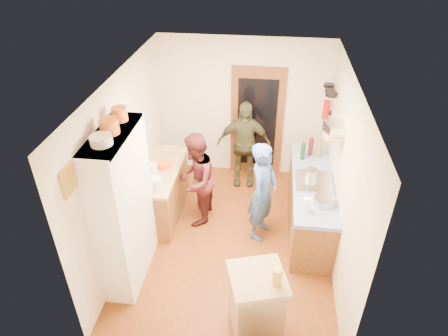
% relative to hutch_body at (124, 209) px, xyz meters
% --- Properties ---
extents(floor, '(3.00, 4.00, 0.02)m').
position_rel_hutch_body_xyz_m(floor, '(1.30, 0.80, -1.11)').
color(floor, brown).
rests_on(floor, ground).
extents(ceiling, '(3.00, 4.00, 0.02)m').
position_rel_hutch_body_xyz_m(ceiling, '(1.30, 0.80, 1.51)').
color(ceiling, silver).
rests_on(ceiling, ground).
extents(wall_back, '(3.00, 0.02, 2.60)m').
position_rel_hutch_body_xyz_m(wall_back, '(1.30, 2.81, 0.20)').
color(wall_back, silver).
rests_on(wall_back, ground).
extents(wall_front, '(3.00, 0.02, 2.60)m').
position_rel_hutch_body_xyz_m(wall_front, '(1.30, -1.21, 0.20)').
color(wall_front, silver).
rests_on(wall_front, ground).
extents(wall_left, '(0.02, 4.00, 2.60)m').
position_rel_hutch_body_xyz_m(wall_left, '(-0.21, 0.80, 0.20)').
color(wall_left, silver).
rests_on(wall_left, ground).
extents(wall_right, '(0.02, 4.00, 2.60)m').
position_rel_hutch_body_xyz_m(wall_right, '(2.81, 0.80, 0.20)').
color(wall_right, silver).
rests_on(wall_right, ground).
extents(door_frame, '(0.95, 0.06, 2.10)m').
position_rel_hutch_body_xyz_m(door_frame, '(1.55, 2.77, -0.05)').
color(door_frame, brown).
rests_on(door_frame, ground).
extents(door_glass, '(0.70, 0.02, 1.70)m').
position_rel_hutch_body_xyz_m(door_glass, '(1.55, 2.74, -0.05)').
color(door_glass, black).
rests_on(door_glass, door_frame).
extents(hutch_body, '(0.40, 1.20, 2.20)m').
position_rel_hutch_body_xyz_m(hutch_body, '(0.00, 0.00, 0.00)').
color(hutch_body, white).
rests_on(hutch_body, ground).
extents(hutch_top_shelf, '(0.40, 1.14, 0.04)m').
position_rel_hutch_body_xyz_m(hutch_top_shelf, '(0.00, 0.00, 1.08)').
color(hutch_top_shelf, white).
rests_on(hutch_top_shelf, hutch_body).
extents(plate_stack, '(0.24, 0.24, 0.10)m').
position_rel_hutch_body_xyz_m(plate_stack, '(0.00, -0.26, 1.15)').
color(plate_stack, white).
rests_on(plate_stack, hutch_top_shelf).
extents(orange_pot_a, '(0.22, 0.22, 0.17)m').
position_rel_hutch_body_xyz_m(orange_pot_a, '(0.00, -0.00, 1.19)').
color(orange_pot_a, orange).
rests_on(orange_pot_a, hutch_top_shelf).
extents(orange_pot_b, '(0.19, 0.19, 0.17)m').
position_rel_hutch_body_xyz_m(orange_pot_b, '(0.00, 0.33, 1.18)').
color(orange_pot_b, orange).
rests_on(orange_pot_b, hutch_top_shelf).
extents(left_counter_base, '(0.60, 1.40, 0.85)m').
position_rel_hutch_body_xyz_m(left_counter_base, '(0.10, 1.25, -0.68)').
color(left_counter_base, olive).
rests_on(left_counter_base, ground).
extents(left_counter_top, '(0.64, 1.44, 0.05)m').
position_rel_hutch_body_xyz_m(left_counter_top, '(0.10, 1.25, -0.23)').
color(left_counter_top, tan).
rests_on(left_counter_top, left_counter_base).
extents(toaster, '(0.28, 0.19, 0.20)m').
position_rel_hutch_body_xyz_m(toaster, '(0.15, 0.72, -0.10)').
color(toaster, white).
rests_on(toaster, left_counter_top).
extents(kettle, '(0.19, 0.19, 0.17)m').
position_rel_hutch_body_xyz_m(kettle, '(0.05, 1.12, -0.11)').
color(kettle, white).
rests_on(kettle, left_counter_top).
extents(orange_bowl, '(0.23, 0.23, 0.09)m').
position_rel_hutch_body_xyz_m(orange_bowl, '(0.18, 1.32, -0.15)').
color(orange_bowl, orange).
rests_on(orange_bowl, left_counter_top).
extents(chopping_board, '(0.30, 0.22, 0.02)m').
position_rel_hutch_body_xyz_m(chopping_board, '(0.12, 1.87, -0.19)').
color(chopping_board, tan).
rests_on(chopping_board, left_counter_top).
extents(right_counter_base, '(0.60, 2.20, 0.84)m').
position_rel_hutch_body_xyz_m(right_counter_base, '(2.50, 1.30, -0.68)').
color(right_counter_base, olive).
rests_on(right_counter_base, ground).
extents(right_counter_top, '(0.62, 2.22, 0.06)m').
position_rel_hutch_body_xyz_m(right_counter_top, '(2.50, 1.30, -0.23)').
color(right_counter_top, '#1E4FB4').
rests_on(right_counter_top, right_counter_base).
extents(hob, '(0.55, 0.58, 0.04)m').
position_rel_hutch_body_xyz_m(hob, '(2.50, 1.19, -0.18)').
color(hob, silver).
rests_on(hob, right_counter_top).
extents(pot_on_hob, '(0.19, 0.19, 0.12)m').
position_rel_hutch_body_xyz_m(pot_on_hob, '(2.45, 1.31, -0.10)').
color(pot_on_hob, silver).
rests_on(pot_on_hob, hob).
extents(bottle_a, '(0.08, 0.08, 0.29)m').
position_rel_hutch_body_xyz_m(bottle_a, '(2.35, 1.86, -0.06)').
color(bottle_a, '#143F14').
rests_on(bottle_a, right_counter_top).
extents(bottle_b, '(0.08, 0.08, 0.31)m').
position_rel_hutch_body_xyz_m(bottle_b, '(2.48, 2.00, -0.04)').
color(bottle_b, '#591419').
rests_on(bottle_b, right_counter_top).
extents(bottle_c, '(0.09, 0.09, 0.30)m').
position_rel_hutch_body_xyz_m(bottle_c, '(2.61, 1.95, -0.05)').
color(bottle_c, olive).
rests_on(bottle_c, right_counter_top).
extents(paper_towel, '(0.11, 0.11, 0.22)m').
position_rel_hutch_body_xyz_m(paper_towel, '(2.35, 0.49, -0.09)').
color(paper_towel, white).
rests_on(paper_towel, right_counter_top).
extents(mixing_bowl, '(0.34, 0.34, 0.11)m').
position_rel_hutch_body_xyz_m(mixing_bowl, '(2.60, 0.68, -0.14)').
color(mixing_bowl, silver).
rests_on(mixing_bowl, right_counter_top).
extents(island_base, '(0.69, 0.69, 0.86)m').
position_rel_hutch_body_xyz_m(island_base, '(1.77, -0.74, -0.67)').
color(island_base, tan).
rests_on(island_base, ground).
extents(island_top, '(0.77, 0.77, 0.05)m').
position_rel_hutch_body_xyz_m(island_top, '(1.77, -0.74, -0.22)').
color(island_top, tan).
rests_on(island_top, island_base).
extents(cutting_board, '(0.42, 0.37, 0.02)m').
position_rel_hutch_body_xyz_m(cutting_board, '(1.71, -0.70, -0.21)').
color(cutting_board, white).
rests_on(cutting_board, island_top).
extents(oil_jar, '(0.13, 0.13, 0.21)m').
position_rel_hutch_body_xyz_m(oil_jar, '(1.98, -0.80, -0.08)').
color(oil_jar, '#AD9E2D').
rests_on(oil_jar, island_top).
extents(pan_rail, '(0.02, 0.65, 0.02)m').
position_rel_hutch_body_xyz_m(pan_rail, '(2.76, 2.33, 0.95)').
color(pan_rail, silver).
rests_on(pan_rail, wall_right).
extents(pan_hang_a, '(0.18, 0.18, 0.05)m').
position_rel_hutch_body_xyz_m(pan_hang_a, '(2.70, 2.15, 0.82)').
color(pan_hang_a, black).
rests_on(pan_hang_a, pan_rail).
extents(pan_hang_b, '(0.16, 0.16, 0.05)m').
position_rel_hutch_body_xyz_m(pan_hang_b, '(2.70, 2.35, 0.80)').
color(pan_hang_b, black).
rests_on(pan_hang_b, pan_rail).
extents(pan_hang_c, '(0.17, 0.17, 0.05)m').
position_rel_hutch_body_xyz_m(pan_hang_c, '(2.70, 2.55, 0.81)').
color(pan_hang_c, black).
rests_on(pan_hang_c, pan_rail).
extents(wall_shelf, '(0.26, 0.42, 0.03)m').
position_rel_hutch_body_xyz_m(wall_shelf, '(2.67, 1.25, 0.60)').
color(wall_shelf, tan).
rests_on(wall_shelf, wall_right).
extents(radio, '(0.29, 0.35, 0.15)m').
position_rel_hutch_body_xyz_m(radio, '(2.67, 1.25, 0.69)').
color(radio, silver).
rests_on(radio, wall_shelf).
extents(ext_bracket, '(0.06, 0.10, 0.04)m').
position_rel_hutch_body_xyz_m(ext_bracket, '(2.77, 2.50, 0.35)').
color(ext_bracket, black).
rests_on(ext_bracket, wall_right).
extents(fire_extinguisher, '(0.11, 0.11, 0.32)m').
position_rel_hutch_body_xyz_m(fire_extinguisher, '(2.71, 2.50, 0.40)').
color(fire_extinguisher, red).
rests_on(fire_extinguisher, wall_right).
extents(picture_frame, '(0.03, 0.25, 0.30)m').
position_rel_hutch_body_xyz_m(picture_frame, '(-0.18, -0.75, 0.95)').
color(picture_frame, gold).
rests_on(picture_frame, wall_left).
extents(person_hob, '(0.56, 0.69, 1.62)m').
position_rel_hutch_body_xyz_m(person_hob, '(1.78, 0.95, -0.29)').
color(person_hob, '#3358A1').
rests_on(person_hob, ground).
extents(person_left, '(0.62, 0.79, 1.57)m').
position_rel_hutch_body_xyz_m(person_left, '(0.73, 1.24, -0.32)').
color(person_left, '#481C1D').
rests_on(person_left, ground).
extents(person_back, '(0.98, 0.45, 1.63)m').
position_rel_hutch_body_xyz_m(person_back, '(1.37, 2.36, -0.29)').
color(person_back, '#393D25').
rests_on(person_back, ground).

